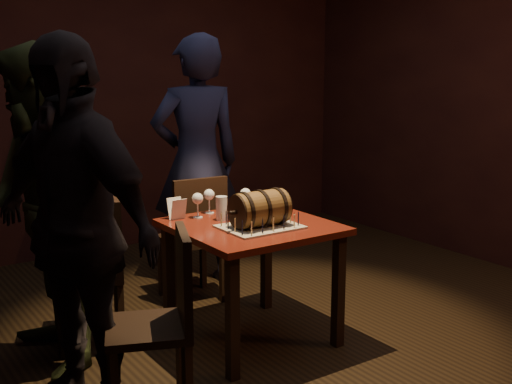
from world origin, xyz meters
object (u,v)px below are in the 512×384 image
barrel_cake (260,209)px  chair_back (195,232)px  chair_left_front (164,313)px  wine_glass_mid (209,196)px  wine_glass_left (198,200)px  person_left_front (73,231)px  chair_left_rear (102,262)px  person_left_rear (41,212)px  pub_table (251,241)px  wine_glass_right (245,195)px  pint_of_ale (222,209)px  person_back (197,162)px

barrel_cake → chair_back: bearing=87.5°
barrel_cake → chair_left_front: 0.96m
wine_glass_mid → chair_left_front: size_ratio=0.17×
chair_left_front → wine_glass_left: bearing=51.3°
person_left_front → chair_left_rear: bearing=131.4°
person_left_front → person_left_rear: bearing=159.6°
pub_table → person_left_rear: person_left_rear is taller
wine_glass_right → person_left_front: size_ratio=0.09×
wine_glass_left → chair_left_rear: chair_left_rear is taller
pub_table → chair_back: 0.76m
chair_left_front → chair_left_rear: bearing=86.8°
wine_glass_left → wine_glass_right: 0.34m
pint_of_ale → person_left_rear: 1.07m
person_left_rear → chair_left_front: bearing=23.6°
pub_table → pint_of_ale: pint_of_ale is taller
barrel_cake → wine_glass_right: bearing=68.6°
chair_back → chair_left_front: (-0.86, -1.23, 0.00)m
pint_of_ale → person_left_front: size_ratio=0.08×
chair_left_rear → person_left_rear: 0.57m
chair_back → pint_of_ale: bearing=-102.3°
wine_glass_mid → wine_glass_right: (0.21, -0.11, 0.00)m
wine_glass_left → chair_back: size_ratio=0.17×
barrel_cake → wine_glass_left: 0.46m
wine_glass_mid → chair_left_rear: chair_left_rear is taller
person_back → wine_glass_right: bearing=93.3°
person_left_rear → wine_glass_left: bearing=90.4°
chair_back → person_back: 0.61m
wine_glass_right → wine_glass_mid: bearing=153.2°
pint_of_ale → chair_back: (0.13, 0.57, -0.30)m
pint_of_ale → chair_back: chair_back is taller
barrel_cake → person_back: size_ratio=0.20×
pub_table → wine_glass_mid: (-0.08, 0.38, 0.23)m
chair_left_rear → chair_left_front: bearing=-93.2°
pub_table → chair_back: chair_back is taller
chair_left_rear → person_left_front: person_left_front is taller
wine_glass_right → person_left_front: person_left_front is taller
pub_table → wine_glass_mid: size_ratio=5.59×
person_left_rear → person_left_front: 0.56m
person_left_rear → barrel_cake: bearing=70.4°
barrel_cake → person_left_front: (-1.16, -0.11, 0.06)m
barrel_cake → person_left_rear: 1.23m
chair_back → barrel_cake: bearing=-92.5°
chair_back → person_back: (0.22, 0.36, 0.44)m
person_back → person_left_rear: person_back is taller
chair_left_rear → chair_left_front: (-0.05, -0.96, 0.00)m
chair_back → chair_left_rear: same height
chair_left_front → wine_glass_right: bearing=37.8°
barrel_cake → wine_glass_mid: barrel_cake is taller
person_left_rear → person_left_front: person_left_front is taller
pub_table → person_back: bearing=77.7°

